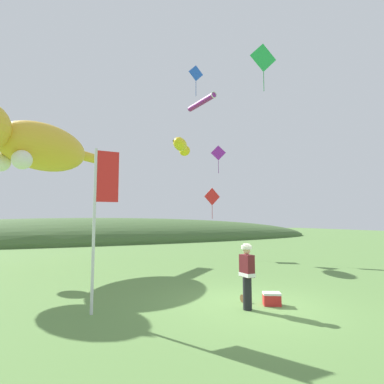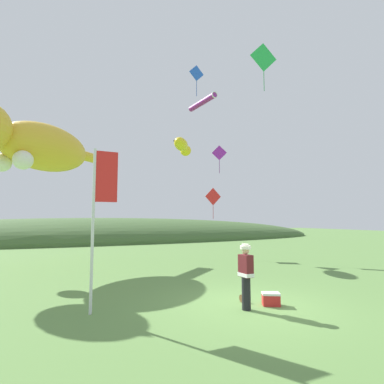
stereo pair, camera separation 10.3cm
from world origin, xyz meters
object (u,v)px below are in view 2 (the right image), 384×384
Objects in this scene: festival_attendant at (246,274)px; kite_spool at (243,298)px; kite_tube_streamer at (202,102)px; kite_diamond_blue at (196,74)px; kite_fish_windsock at (182,145)px; kite_giant_cat at (34,145)px; kite_diamond_green at (263,58)px; festival_banner_pole at (99,204)px; kite_diamond_red at (213,197)px; picnic_cooler at (271,299)px; kite_diamond_violet at (219,153)px.

kite_spool is at bearing 63.11° from festival_attendant.
kite_diamond_blue is at bearing -124.32° from kite_tube_streamer.
kite_tube_streamer is (1.03, -1.00, 2.78)m from kite_fish_windsock.
kite_giant_cat is 3.35× the size of kite_diamond_green.
kite_giant_cat is (-2.18, 8.27, 3.29)m from festival_banner_pole.
kite_spool is 11.57m from kite_diamond_red.
kite_diamond_violet is at bearing 67.49° from picnic_cooler.
kite_diamond_blue is (-2.52, -2.73, 6.85)m from kite_diamond_red.
kite_diamond_violet reaches higher than festival_banner_pole.
kite_diamond_blue is at bearing -132.66° from kite_diamond_red.
kite_fish_windsock reaches higher than festival_attendant.
festival_attendant is 0.24× the size of kite_giant_cat.
kite_giant_cat is at bearing 146.09° from kite_diamond_green.
kite_spool is at bearing -116.35° from kite_diamond_violet.
kite_fish_windsock is at bearing 136.01° from kite_tube_streamer.
kite_diamond_red is at bearing 69.80° from picnic_cooler.
kite_diamond_red is (4.44, 9.97, 3.85)m from kite_spool.
festival_attendant reaches higher than kite_spool.
kite_giant_cat reaches higher than kite_diamond_violet.
picnic_cooler is (0.88, 0.05, -0.77)m from festival_attendant.
kite_giant_cat is 8.75m from kite_fish_windsock.
kite_diamond_green is 1.07× the size of kite_diamond_red.
festival_banner_pole is 0.58× the size of kite_giant_cat.
kite_diamond_red is (3.89, 10.58, 3.78)m from picnic_cooler.
kite_tube_streamer is at bearing -43.99° from kite_fish_windsock.
kite_diamond_blue is at bearing 74.07° from festival_attendant.
kite_spool is 0.12× the size of kite_diamond_violet.
festival_attendant is at bearing -114.18° from kite_diamond_red.
kite_diamond_green is (-0.24, -6.63, -0.40)m from kite_tube_streamer.
kite_diamond_red is (8.54, 9.27, 1.10)m from festival_banner_pole.
kite_diamond_blue reaches higher than kite_diamond_green.
picnic_cooler reaches higher than kite_spool.
kite_fish_windsock is (1.75, 10.90, 7.16)m from picnic_cooler.
kite_diamond_violet is 0.93× the size of kite_diamond_red.
kite_diamond_violet is (4.88, 9.86, 6.86)m from kite_spool.
picnic_cooler is (0.55, -0.61, 0.07)m from kite_spool.
kite_giant_cat is at bearing -174.66° from kite_diamond_red.
kite_diamond_violet is (4.34, 10.47, 6.79)m from picnic_cooler.
festival_banner_pole is 12.36m from kite_fish_windsock.
picnic_cooler is 14.30m from kite_tube_streamer.
festival_banner_pole is at bearing -123.67° from kite_fish_windsock.
kite_diamond_green is (7.19, 1.97, 6.84)m from festival_banner_pole.
festival_attendant is 0.62× the size of kite_fish_windsock.
festival_attendant is 0.79× the size of kite_diamond_green.
kite_giant_cat is (-5.94, 9.63, 5.21)m from festival_attendant.
festival_banner_pole is at bearing -75.25° from kite_giant_cat.
festival_banner_pole is 2.10× the size of kite_diamond_red.
kite_giant_cat is 2.59× the size of kite_tube_streamer.
kite_tube_streamer is (2.78, 9.91, 9.93)m from picnic_cooler.
kite_diamond_red is at bearing 166.45° from kite_diamond_violet.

